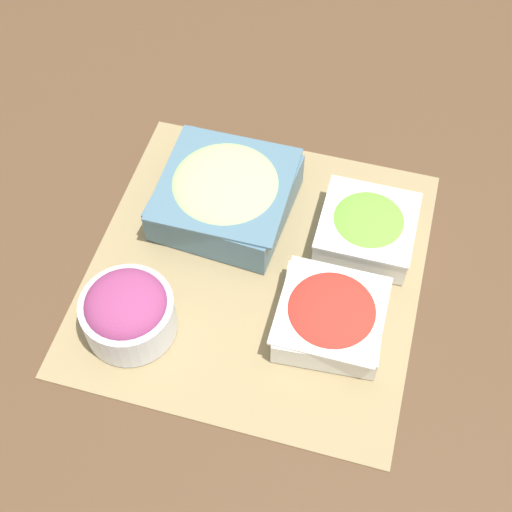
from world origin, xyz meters
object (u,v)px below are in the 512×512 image
onion_bowl (127,311)px  cucumber_bowl (226,193)px  lettuce_bowl (367,227)px  tomato_bowl (331,316)px

onion_bowl → cucumber_bowl: size_ratio=0.63×
cucumber_bowl → onion_bowl: bearing=73.4°
onion_bowl → lettuce_bowl: (-0.27, -0.22, -0.01)m
cucumber_bowl → tomato_bowl: bearing=141.0°
tomato_bowl → cucumber_bowl: cucumber_bowl is taller
cucumber_bowl → lettuce_bowl: size_ratio=1.46×
tomato_bowl → lettuce_bowl: (-0.02, -0.15, 0.00)m
lettuce_bowl → tomato_bowl: bearing=82.5°
onion_bowl → lettuce_bowl: bearing=-140.8°
cucumber_bowl → lettuce_bowl: (-0.21, -0.00, -0.01)m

